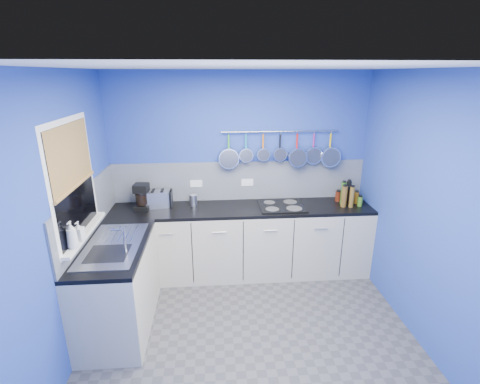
{
  "coord_description": "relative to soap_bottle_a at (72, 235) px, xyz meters",
  "views": [
    {
      "loc": [
        -0.33,
        -2.79,
        2.46
      ],
      "look_at": [
        -0.05,
        0.75,
        1.25
      ],
      "focal_mm": 26.21,
      "sensor_mm": 36.0,
      "label": 1
    }
  ],
  "objects": [
    {
      "name": "coffee_maker",
      "position": [
        0.34,
        1.24,
        -0.11
      ],
      "size": [
        0.19,
        0.21,
        0.31
      ],
      "primitive_type": null,
      "rotation": [
        0.0,
        0.0,
        -0.1
      ],
      "color": "black",
      "rests_on": "worktop_back"
    },
    {
      "name": "soap_bottle_b",
      "position": [
        0.0,
        0.15,
        -0.03
      ],
      "size": [
        0.09,
        0.09,
        0.17
      ],
      "primitive_type": "imported",
      "rotation": [
        0.0,
        0.0,
        -0.14
      ],
      "color": "white",
      "rests_on": "window_sill"
    },
    {
      "name": "window_sill",
      "position": [
        -0.02,
        0.32,
        -0.13
      ],
      "size": [
        0.1,
        0.98,
        0.03
      ],
      "primitive_type": "cube",
      "color": "white",
      "rests_on": "wall_left"
    },
    {
      "name": "window_glass",
      "position": [
        -0.04,
        0.32,
        0.38
      ],
      "size": [
        0.01,
        0.9,
        1.0
      ],
      "primitive_type": "cube",
      "color": "black",
      "rests_on": "wall_left"
    },
    {
      "name": "wall_right",
      "position": [
        3.14,
        0.02,
        0.08
      ],
      "size": [
        0.02,
        3.0,
        2.5
      ],
      "primitive_type": "cube",
      "color": "#2540A4",
      "rests_on": "ground"
    },
    {
      "name": "pot_rail",
      "position": [
        2.03,
        1.47,
        0.61
      ],
      "size": [
        1.45,
        0.02,
        0.02
      ],
      "primitive_type": "cylinder",
      "rotation": [
        0.0,
        1.57,
        0.0
      ],
      "color": "silver",
      "rests_on": "wall_back"
    },
    {
      "name": "pan_6",
      "position": [
        2.67,
        1.46,
        0.39
      ],
      "size": [
        0.25,
        0.1,
        0.44
      ],
      "primitive_type": null,
      "color": "silver",
      "rests_on": "pot_rail"
    },
    {
      "name": "condiment_3",
      "position": [
        2.98,
        1.24,
        -0.2
      ],
      "size": [
        0.06,
        0.06,
        0.15
      ],
      "primitive_type": "cylinder",
      "color": "#8C5914",
      "rests_on": "worktop_back"
    },
    {
      "name": "worktop_back",
      "position": [
        1.53,
        1.22,
        -0.29
      ],
      "size": [
        3.2,
        0.6,
        0.04
      ],
      "primitive_type": "cube",
      "color": "black",
      "rests_on": "cabinet_run_back"
    },
    {
      "name": "pan_1",
      "position": [
        1.61,
        1.46,
        0.43
      ],
      "size": [
        0.18,
        0.09,
        0.37
      ],
      "primitive_type": null,
      "color": "silver",
      "rests_on": "pot_rail"
    },
    {
      "name": "toaster",
      "position": [
        0.52,
        1.33,
        -0.17
      ],
      "size": [
        0.34,
        0.23,
        0.2
      ],
      "primitive_type": "cube",
      "rotation": [
        0.0,
        0.0,
        0.18
      ],
      "color": "silver",
      "rests_on": "worktop_back"
    },
    {
      "name": "condiment_7",
      "position": [
        2.87,
        1.12,
        -0.14
      ],
      "size": [
        0.06,
        0.06,
        0.26
      ],
      "primitive_type": "cylinder",
      "color": "brown",
      "rests_on": "worktop_back"
    },
    {
      "name": "condiment_4",
      "position": [
        2.89,
        1.25,
        -0.18
      ],
      "size": [
        0.06,
        0.06,
        0.17
      ],
      "primitive_type": "cylinder",
      "color": "black",
      "rests_on": "worktop_back"
    },
    {
      "name": "wall_back",
      "position": [
        1.53,
        1.53,
        0.08
      ],
      "size": [
        3.2,
        0.02,
        2.5
      ],
      "primitive_type": "cube",
      "color": "#2540A4",
      "rests_on": "ground"
    },
    {
      "name": "sink_unit",
      "position": [
        0.23,
        0.32,
        -0.27
      ],
      "size": [
        0.5,
        0.95,
        0.01
      ],
      "primitive_type": "cube",
      "color": "silver",
      "rests_on": "worktop_left"
    },
    {
      "name": "soap_bottle_a",
      "position": [
        0.0,
        0.0,
        0.0
      ],
      "size": [
        0.1,
        0.1,
        0.24
      ],
      "primitive_type": "imported",
      "rotation": [
        0.0,
        0.0,
        -0.04
      ],
      "color": "white",
      "rests_on": "window_sill"
    },
    {
      "name": "paper_towel",
      "position": [
        0.34,
        1.28,
        -0.12
      ],
      "size": [
        0.14,
        0.14,
        0.29
      ],
      "primitive_type": "cylinder",
      "rotation": [
        0.0,
        0.0,
        0.08
      ],
      "color": "white",
      "rests_on": "worktop_back"
    },
    {
      "name": "floor",
      "position": [
        1.53,
        0.02,
        -1.18
      ],
      "size": [
        3.2,
        3.0,
        0.02
      ],
      "primitive_type": "cube",
      "color": "#47474C",
      "rests_on": "ground"
    },
    {
      "name": "backsplash_back",
      "position": [
        1.53,
        1.51,
        -0.02
      ],
      "size": [
        3.2,
        0.02,
        0.5
      ],
      "primitive_type": "cube",
      "color": "#9497A4",
      "rests_on": "wall_back"
    },
    {
      "name": "wall_left",
      "position": [
        -0.08,
        0.02,
        0.08
      ],
      "size": [
        0.02,
        3.0,
        2.5
      ],
      "primitive_type": "cube",
      "color": "#2540A4",
      "rests_on": "ground"
    },
    {
      "name": "hob",
      "position": [
        2.03,
        1.21,
        -0.26
      ],
      "size": [
        0.55,
        0.49,
        0.01
      ],
      "primitive_type": "cube",
      "color": "black",
      "rests_on": "worktop_back"
    },
    {
      "name": "mixer_tap",
      "position": [
        0.39,
        0.14,
        -0.14
      ],
      "size": [
        0.12,
        0.08,
        0.26
      ],
      "primitive_type": null,
      "color": "silver",
      "rests_on": "worktop_left"
    },
    {
      "name": "cabinet_run_back",
      "position": [
        1.53,
        1.22,
        -0.74
      ],
      "size": [
        3.2,
        0.6,
        0.86
      ],
      "primitive_type": "cube",
      "color": "#B9B2A0",
      "rests_on": "ground"
    },
    {
      "name": "condiment_5",
      "position": [
        2.8,
        1.22,
        -0.13
      ],
      "size": [
        0.06,
        0.06,
        0.29
      ],
      "primitive_type": "cylinder",
      "color": "#265919",
      "rests_on": "worktop_back"
    },
    {
      "name": "bamboo_blind",
      "position": [
        -0.03,
        0.32,
        0.61
      ],
      "size": [
        0.01,
        0.9,
        0.55
      ],
      "primitive_type": "cube",
      "color": "olive",
      "rests_on": "wall_left"
    },
    {
      "name": "window_frame",
      "position": [
        -0.05,
        0.32,
        0.38
      ],
      "size": [
        0.01,
        1.0,
        1.1
      ],
      "primitive_type": "cube",
      "color": "white",
      "rests_on": "wall_left"
    },
    {
      "name": "pan_4",
      "position": [
        2.24,
        1.46,
        0.4
      ],
      "size": [
        0.24,
        0.13,
        0.43
      ],
      "primitive_type": null,
      "color": "silver",
      "rests_on": "pot_rail"
    },
    {
      "name": "condiment_0",
      "position": [
        2.97,
        1.34,
        -0.18
      ],
      "size": [
        0.07,
        0.07,
        0.19
      ],
      "primitive_type": "cylinder",
      "color": "olive",
      "rests_on": "worktop_back"
    },
    {
      "name": "pan_0",
      "position": [
        1.4,
        1.46,
        0.39
      ],
      "size": [
        0.26,
        0.08,
        0.45
      ],
      "primitive_type": null,
      "color": "silver",
      "rests_on": "pot_rail"
    },
    {
      "name": "backsplash_left",
      "position": [
        -0.06,
        0.62,
        -0.02
      ],
      "size": [
        0.02,
        1.8,
        0.5
      ],
      "primitive_type": "cube",
      "color": "#9497A4",
      "rests_on": "wall_left"
    },
    {
      "name": "condiment_6",
      "position": [
        2.99,
        1.15,
        -0.21
      ],
      "size": [
        0.06,
        0.06,
        0.12
      ],
      "primitive_type": "cylinder",
      "color": "#3F721E",
      "rests_on": "worktop_back"
    },
    {
      "name": "canister",
      "position": [
        0.94,
        1.32,
        -0.2
      ],
      "size": [
        0.12,
        0.12,
        0.14
      ],
      "primitive_type": "cylinder",
      "rotation": [
        0.0,
        0.0,
        0.25
      ],
      "color": "silver",
      "rests_on": "worktop_back"
    },
    {
      "name": "wall_front",
      "position": [
        1.53,
        -1.49,
        0.08
      ],
      "size": [
        3.2,
        0.02,
        2.5
      ],
      "primitive_type": "cube",
      "color": "#2540A4",
      "rests_on": "ground"
    },
    {
      "name": "cabinet_run_left",
      "position": [
        0.23,
        0.32,
        -0.74
      ],
      "size": [
        0.6,
        1.2,
        0.86
      ],
      "primitive_type": "cube",
      "color": "#B9B2A0",
      "rests_on": "ground"
    },
    {
      "name": "worktop_left",
      "position": [
        0.23,
        0.32,
        -0.29
      ],
      "size": [
        0.6,
        1.2,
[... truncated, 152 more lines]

